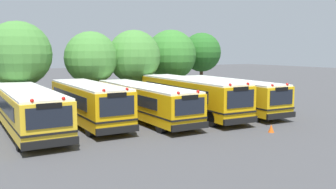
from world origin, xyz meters
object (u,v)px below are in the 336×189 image
at_px(school_bus_0, 27,108).
at_px(tree_5, 202,52).
at_px(school_bus_3, 190,95).
at_px(tree_1, 20,55).
at_px(school_bus_2, 144,100).
at_px(traffic_cone, 271,128).
at_px(school_bus_4, 228,94).
at_px(tree_4, 170,55).
at_px(tree_3, 134,56).
at_px(tree_2, 92,58).
at_px(school_bus_1, 89,102).

distance_m(school_bus_0, tree_5, 21.67).
height_order(school_bus_3, tree_1, tree_1).
xyz_separation_m(school_bus_2, tree_5, (11.55, 9.83, 3.28)).
height_order(school_bus_0, traffic_cone, school_bus_0).
distance_m(school_bus_2, school_bus_4, 7.27).
height_order(tree_4, tree_5, tree_4).
distance_m(tree_3, tree_4, 4.95).
xyz_separation_m(school_bus_3, tree_2, (-5.12, 7.04, 2.61)).
distance_m(school_bus_4, tree_1, 16.14).
relative_size(school_bus_4, tree_3, 1.77).
bearing_deg(tree_4, traffic_cone, -98.63).
xyz_separation_m(tree_3, tree_5, (9.02, 2.45, 0.35)).
bearing_deg(tree_3, school_bus_4, -57.30).
bearing_deg(tree_1, school_bus_3, -33.96).
bearing_deg(school_bus_1, tree_1, -67.61).
bearing_deg(school_bus_0, school_bus_1, -179.74).
height_order(school_bus_1, school_bus_2, school_bus_1).
height_order(school_bus_2, tree_2, tree_2).
bearing_deg(traffic_cone, tree_3, 98.51).
xyz_separation_m(school_bus_4, traffic_cone, (-2.55, -7.23, -1.14)).
height_order(school_bus_3, tree_4, tree_4).
xyz_separation_m(school_bus_3, tree_4, (3.46, 9.06, 2.79)).
bearing_deg(tree_3, school_bus_3, -80.77).
bearing_deg(school_bus_0, tree_5, -154.50).
bearing_deg(tree_1, school_bus_0, -95.01).
relative_size(school_bus_1, tree_5, 1.47).
height_order(school_bus_4, tree_5, tree_5).
height_order(school_bus_0, tree_3, tree_3).
bearing_deg(tree_4, school_bus_4, -89.53).
height_order(tree_2, traffic_cone, tree_2).
relative_size(school_bus_0, school_bus_1, 1.21).
relative_size(school_bus_2, traffic_cone, 25.23).
bearing_deg(school_bus_2, tree_5, -141.07).
distance_m(school_bus_4, tree_5, 11.19).
height_order(tree_1, traffic_cone, tree_1).
relative_size(tree_3, tree_4, 0.97).
distance_m(school_bus_0, school_bus_2, 7.51).
bearing_deg(tree_5, tree_4, -169.93).
bearing_deg(tree_4, tree_5, 10.07).
distance_m(school_bus_2, tree_2, 7.69).
xyz_separation_m(school_bus_2, tree_2, (-1.39, 7.04, 2.75)).
height_order(school_bus_4, traffic_cone, school_bus_4).
bearing_deg(tree_5, tree_3, -164.80).
bearing_deg(school_bus_1, school_bus_4, 177.74).
height_order(tree_5, traffic_cone, tree_5).
bearing_deg(tree_5, school_bus_4, -113.59).
xyz_separation_m(school_bus_4, tree_2, (-8.65, 7.03, 2.71)).
bearing_deg(traffic_cone, school_bus_2, 123.16).
bearing_deg(tree_3, school_bus_2, -108.96).
height_order(school_bus_2, traffic_cone, school_bus_2).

